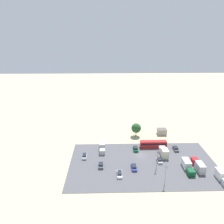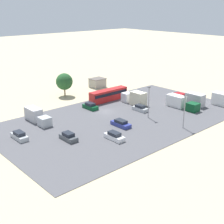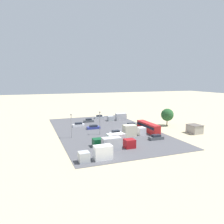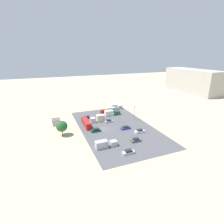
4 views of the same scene
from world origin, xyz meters
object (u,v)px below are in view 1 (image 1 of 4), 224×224
at_px(parked_truck_1, 199,166).
at_px(parked_truck_0, 188,166).
at_px(parked_car_1, 120,174).
at_px(parked_car_3, 101,165).
at_px(parked_truck_4, 222,176).
at_px(bus, 153,144).
at_px(parked_car_4, 136,149).
at_px(shed_building, 162,132).
at_px(parked_truck_2, 102,147).
at_px(parked_car_6, 85,156).
at_px(parked_car_5, 134,167).
at_px(parked_car_0, 159,160).
at_px(parked_car_2, 176,149).
at_px(parked_truck_3, 164,152).

bearing_deg(parked_truck_1, parked_truck_0, -180.00).
relative_size(parked_car_1, parked_truck_1, 0.51).
height_order(parked_car_3, parked_truck_0, parked_truck_0).
relative_size(parked_car_3, parked_truck_4, 0.54).
distance_m(bus, parked_car_4, 8.73).
bearing_deg(shed_building, parked_car_3, 42.77).
height_order(shed_building, parked_truck_2, parked_truck_2).
relative_size(shed_building, parked_truck_4, 0.62).
distance_m(parked_car_4, parked_truck_0, 23.13).
height_order(parked_car_6, parked_truck_4, parked_truck_4).
xyz_separation_m(parked_car_5, parked_truck_2, (12.26, -14.65, 0.73)).
bearing_deg(parked_car_0, parked_truck_0, -28.92).
bearing_deg(parked_car_1, bus, 51.22).
bearing_deg(parked_car_2, shed_building, 97.96).
height_order(bus, parked_truck_1, parked_truck_1).
relative_size(parked_car_2, parked_truck_4, 0.59).
bearing_deg(parked_car_3, parked_truck_0, -4.26).
bearing_deg(parked_truck_0, parked_car_5, -2.52).
distance_m(parked_car_0, parked_car_4, 12.60).
height_order(bus, parked_car_6, bus).
xyz_separation_m(parked_car_0, parked_truck_1, (-13.70, 5.25, 0.87)).
bearing_deg(parked_truck_1, parked_car_3, 176.22).
distance_m(parked_car_5, parked_truck_3, 16.46).
bearing_deg(parked_car_2, parked_car_4, 179.15).
distance_m(bus, parked_car_3, 27.63).
relative_size(parked_car_5, parked_car_6, 1.07).
relative_size(bus, parked_truck_0, 1.33).
bearing_deg(parked_car_4, parked_car_5, 80.07).
xyz_separation_m(parked_car_4, parked_truck_0, (-17.84, 14.70, 0.69)).
bearing_deg(parked_truck_2, parked_truck_4, 152.14).
bearing_deg(parked_car_3, parked_truck_1, -3.78).
xyz_separation_m(bus, parked_car_0, (-0.03, 11.93, -1.04)).
bearing_deg(parked_truck_1, bus, 128.64).
xyz_separation_m(parked_car_1, parked_truck_0, (-26.03, -3.35, 0.72)).
distance_m(parked_car_2, parked_car_4, 17.74).
xyz_separation_m(bus, parked_truck_0, (-9.54, 17.18, -0.30)).
distance_m(parked_car_3, parked_truck_0, 32.99).
relative_size(parked_car_4, parked_truck_1, 0.50).
distance_m(parked_car_6, parked_truck_3, 33.31).
relative_size(parked_truck_0, parked_truck_1, 1.01).
xyz_separation_m(parked_car_3, parked_truck_0, (-32.89, 2.45, 0.72)).
relative_size(bus, parked_car_5, 2.49).
xyz_separation_m(parked_car_1, parked_car_4, (-8.19, -18.04, 0.04)).
xyz_separation_m(parked_car_5, parked_truck_3, (-13.73, -9.03, 1.02)).
xyz_separation_m(bus, parked_truck_4, (-19.22, 23.95, -0.19)).
xyz_separation_m(parked_car_0, parked_truck_3, (-2.97, -4.67, 1.00)).
distance_m(shed_building, parked_car_6, 43.13).
xyz_separation_m(parked_car_0, parked_car_4, (8.34, -9.45, 0.06)).
bearing_deg(parked_truck_2, parked_car_5, 129.92).
height_order(shed_building, parked_car_2, shed_building).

